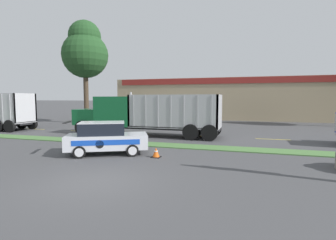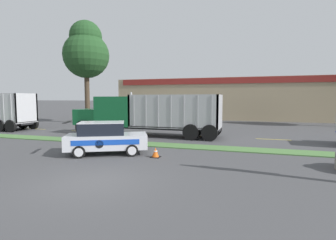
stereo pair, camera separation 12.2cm
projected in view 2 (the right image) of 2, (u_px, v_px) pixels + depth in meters
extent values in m
plane|color=#474749|center=(94.00, 182.00, 9.37)|extent=(600.00, 600.00, 0.00)
cube|color=#517F42|center=(163.00, 145.00, 16.58)|extent=(120.00, 1.48, 0.06)
cube|color=yellow|center=(36.00, 129.00, 25.51)|extent=(2.40, 0.14, 0.01)
cube|color=yellow|center=(83.00, 131.00, 23.89)|extent=(2.40, 0.14, 0.01)
cube|color=yellow|center=(137.00, 133.00, 22.26)|extent=(2.40, 0.14, 0.01)
cube|color=yellow|center=(200.00, 136.00, 20.63)|extent=(2.40, 0.14, 0.01)
cube|color=yellow|center=(273.00, 139.00, 19.01)|extent=(2.40, 0.14, 0.01)
cube|color=silver|center=(2.00, 121.00, 24.94)|extent=(6.19, 2.54, 0.12)
cube|color=silver|center=(26.00, 108.00, 23.92)|extent=(0.16, 2.54, 2.65)
cube|color=silver|center=(12.00, 107.00, 25.96)|extent=(6.19, 0.16, 2.65)
cube|color=#B2B2B7|center=(3.00, 108.00, 23.07)|extent=(0.10, 0.04, 2.51)
cube|color=#B2B2B7|center=(11.00, 108.00, 22.80)|extent=(0.10, 0.04, 2.51)
cylinder|color=black|center=(11.00, 126.00, 23.02)|extent=(1.10, 0.30, 1.10)
cylinder|color=black|center=(33.00, 123.00, 25.39)|extent=(1.10, 0.30, 1.10)
cylinder|color=black|center=(0.00, 126.00, 23.40)|extent=(1.10, 0.30, 1.10)
cylinder|color=black|center=(23.00, 123.00, 25.77)|extent=(1.10, 0.30, 1.10)
cylinder|color=black|center=(13.00, 123.00, 26.16)|extent=(1.10, 0.30, 1.10)
cube|color=black|center=(144.00, 127.00, 21.00)|extent=(12.06, 1.38, 0.18)
cube|color=#146033|center=(91.00, 117.00, 22.42)|extent=(2.20, 2.06, 1.30)
cube|color=#B7B7BC|center=(80.00, 116.00, 22.76)|extent=(0.06, 1.75, 1.10)
cube|color=#146033|center=(118.00, 111.00, 21.59)|extent=(3.01, 2.51, 2.36)
cube|color=black|center=(102.00, 106.00, 22.02)|extent=(0.04, 2.13, 1.06)
cylinder|color=silver|center=(131.00, 102.00, 20.27)|extent=(0.14, 0.14, 1.51)
cube|color=#ADADB2|center=(175.00, 126.00, 20.20)|extent=(6.85, 2.51, 0.12)
cube|color=#ADADB2|center=(136.00, 110.00, 21.11)|extent=(0.16, 2.51, 2.43)
cube|color=#ADADB2|center=(219.00, 111.00, 19.09)|extent=(0.16, 2.51, 2.43)
cube|color=#ADADB2|center=(171.00, 111.00, 18.98)|extent=(6.85, 0.16, 2.43)
cube|color=#ADADB2|center=(179.00, 110.00, 21.21)|extent=(6.85, 0.16, 2.43)
cube|color=#99999E|center=(133.00, 111.00, 19.77)|extent=(0.10, 0.04, 2.31)
cube|color=#99999E|center=(145.00, 111.00, 19.48)|extent=(0.10, 0.04, 2.31)
cube|color=#99999E|center=(158.00, 111.00, 19.18)|extent=(0.10, 0.04, 2.31)
cube|color=#99999E|center=(171.00, 111.00, 18.89)|extent=(0.10, 0.04, 2.31)
cube|color=#99999E|center=(184.00, 112.00, 18.59)|extent=(0.10, 0.04, 2.31)
cube|color=#99999E|center=(197.00, 112.00, 18.30)|extent=(0.10, 0.04, 2.31)
cube|color=#99999E|center=(211.00, 112.00, 18.00)|extent=(0.10, 0.04, 2.31)
cylinder|color=black|center=(82.00, 128.00, 21.32)|extent=(1.15, 0.30, 1.15)
cylinder|color=black|center=(99.00, 125.00, 23.66)|extent=(1.15, 0.30, 1.15)
cylinder|color=black|center=(210.00, 133.00, 18.20)|extent=(1.15, 0.30, 1.15)
cylinder|color=black|center=(214.00, 129.00, 20.54)|extent=(1.15, 0.30, 1.15)
cylinder|color=black|center=(191.00, 132.00, 18.60)|extent=(1.15, 0.30, 1.15)
cylinder|color=black|center=(197.00, 128.00, 20.94)|extent=(1.15, 0.30, 1.15)
cube|color=silver|center=(107.00, 141.00, 14.02)|extent=(4.55, 3.45, 0.75)
cube|color=black|center=(102.00, 129.00, 13.92)|extent=(2.76, 2.42, 0.62)
cube|color=silver|center=(102.00, 122.00, 13.90)|extent=(2.76, 2.42, 0.04)
cube|color=black|center=(67.00, 122.00, 13.62)|extent=(0.81, 1.35, 0.03)
cube|color=blue|center=(106.00, 143.00, 13.14)|extent=(3.02, 1.52, 0.26)
cylinder|color=black|center=(99.00, 144.00, 13.09)|extent=(0.37, 0.19, 0.41)
cylinder|color=black|center=(132.00, 150.00, 13.43)|extent=(0.65, 0.46, 0.62)
cylinder|color=silver|center=(132.00, 151.00, 13.32)|extent=(0.40, 0.21, 0.44)
cylinder|color=black|center=(131.00, 145.00, 15.08)|extent=(0.65, 0.46, 0.62)
cylinder|color=silver|center=(131.00, 144.00, 15.18)|extent=(0.40, 0.21, 0.44)
cylinder|color=black|center=(79.00, 152.00, 13.02)|extent=(0.65, 0.46, 0.62)
cylinder|color=silver|center=(79.00, 152.00, 12.92)|extent=(0.40, 0.21, 0.44)
cylinder|color=black|center=(84.00, 146.00, 14.67)|extent=(0.65, 0.46, 0.62)
cylinder|color=silver|center=(85.00, 146.00, 14.78)|extent=(0.40, 0.21, 0.44)
cube|color=black|center=(155.00, 157.00, 13.26)|extent=(0.46, 0.46, 0.03)
cone|color=#EA5B14|center=(155.00, 152.00, 13.24)|extent=(0.36, 0.36, 0.48)
cylinder|color=white|center=(155.00, 151.00, 13.24)|extent=(0.20, 0.20, 0.06)
cube|color=tan|center=(234.00, 99.00, 40.38)|extent=(33.48, 12.00, 5.78)
cube|color=maroon|center=(232.00, 80.00, 34.43)|extent=(31.81, 0.10, 0.80)
cylinder|color=#473828|center=(87.00, 96.00, 31.14)|extent=(0.57, 0.57, 6.56)
sphere|color=#234C23|center=(86.00, 55.00, 30.74)|extent=(5.33, 5.33, 5.33)
sphere|color=#234C23|center=(86.00, 37.00, 30.57)|extent=(3.73, 3.73, 3.73)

